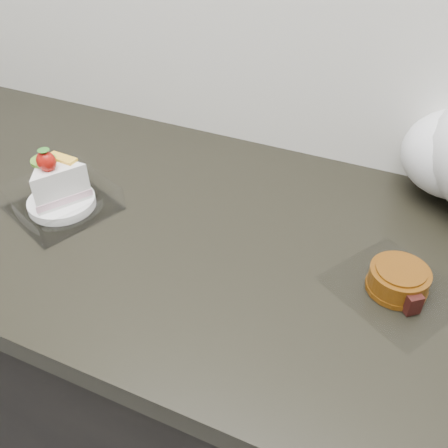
{
  "coord_description": "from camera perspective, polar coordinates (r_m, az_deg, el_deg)",
  "views": [
    {
      "loc": [
        0.28,
        1.1,
        1.44
      ],
      "look_at": [
        0.02,
        1.67,
        0.94
      ],
      "focal_mm": 40.0,
      "sensor_mm": 36.0,
      "label": 1
    }
  ],
  "objects": [
    {
      "name": "counter",
      "position": [
        1.18,
        -0.61,
        -17.89
      ],
      "size": [
        2.04,
        0.64,
        0.9
      ],
      "color": "black",
      "rests_on": "ground"
    },
    {
      "name": "cake_tray",
      "position": [
        0.92,
        -18.31,
        3.41
      ],
      "size": [
        0.21,
        0.21,
        0.13
      ],
      "rotation": [
        0.0,
        0.0,
        -0.38
      ],
      "color": "white",
      "rests_on": "counter"
    },
    {
      "name": "mooncake_wrap",
      "position": [
        0.78,
        19.29,
        -6.29
      ],
      "size": [
        0.23,
        0.23,
        0.04
      ],
      "rotation": [
        0.0,
        0.0,
        -0.35
      ],
      "color": "white",
      "rests_on": "counter"
    }
  ]
}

